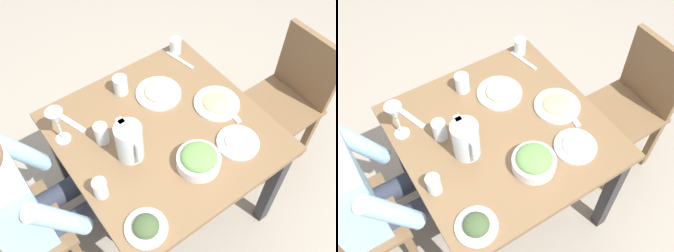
% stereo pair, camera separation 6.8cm
% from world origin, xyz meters
% --- Properties ---
extents(ground_plane, '(8.00, 8.00, 0.00)m').
position_xyz_m(ground_plane, '(0.00, 0.00, 0.00)').
color(ground_plane, gray).
extents(dining_table, '(0.93, 0.93, 0.74)m').
position_xyz_m(dining_table, '(0.00, 0.00, 0.62)').
color(dining_table, brown).
rests_on(dining_table, ground_plane).
extents(chair_far, '(0.40, 0.40, 0.88)m').
position_xyz_m(chair_far, '(0.08, 0.84, 0.50)').
color(chair_far, brown).
rests_on(chair_far, ground_plane).
extents(diner_near, '(0.48, 0.53, 1.18)m').
position_xyz_m(diner_near, '(-0.08, -0.64, 0.65)').
color(diner_near, '#9EC6E0').
rests_on(diner_near, ground_plane).
extents(water_pitcher, '(0.16, 0.12, 0.19)m').
position_xyz_m(water_pitcher, '(0.02, -0.20, 0.83)').
color(water_pitcher, silver).
rests_on(water_pitcher, dining_table).
extents(salad_bowl, '(0.19, 0.19, 0.09)m').
position_xyz_m(salad_bowl, '(0.24, 0.01, 0.78)').
color(salad_bowl, white).
rests_on(salad_bowl, dining_table).
extents(plate_beans, '(0.23, 0.23, 0.04)m').
position_xyz_m(plate_beans, '(-0.20, 0.11, 0.75)').
color(plate_beans, white).
rests_on(plate_beans, dining_table).
extents(plate_yoghurt, '(0.19, 0.19, 0.04)m').
position_xyz_m(plate_yoghurt, '(0.26, 0.23, 0.75)').
color(plate_yoghurt, white).
rests_on(plate_yoghurt, dining_table).
extents(plate_dolmas, '(0.17, 0.17, 0.06)m').
position_xyz_m(plate_dolmas, '(0.35, -0.34, 0.76)').
color(plate_dolmas, white).
rests_on(plate_dolmas, dining_table).
extents(plate_fries, '(0.23, 0.23, 0.04)m').
position_xyz_m(plate_fries, '(0.02, 0.30, 0.75)').
color(plate_fries, white).
rests_on(plate_fries, dining_table).
extents(water_glass_near_left, '(0.06, 0.06, 0.11)m').
position_xyz_m(water_glass_near_left, '(-0.12, -0.26, 0.79)').
color(water_glass_near_left, silver).
rests_on(water_glass_near_left, dining_table).
extents(water_glass_far_left, '(0.07, 0.07, 0.10)m').
position_xyz_m(water_glass_far_left, '(-0.32, -0.03, 0.79)').
color(water_glass_far_left, silver).
rests_on(water_glass_far_left, dining_table).
extents(water_glass_near_right, '(0.06, 0.06, 0.09)m').
position_xyz_m(water_glass_near_right, '(-0.40, 0.37, 0.78)').
color(water_glass_near_right, silver).
rests_on(water_glass_near_right, dining_table).
extents(water_glass_by_pitcher, '(0.06, 0.06, 0.10)m').
position_xyz_m(water_glass_by_pitcher, '(0.11, -0.40, 0.78)').
color(water_glass_by_pitcher, silver).
rests_on(water_glass_by_pitcher, dining_table).
extents(wine_glass, '(0.08, 0.08, 0.20)m').
position_xyz_m(wine_glass, '(-0.23, -0.40, 0.88)').
color(wine_glass, silver).
rests_on(wine_glass, dining_table).
extents(fork_near, '(0.17, 0.08, 0.01)m').
position_xyz_m(fork_near, '(-0.29, -0.33, 0.74)').
color(fork_near, silver).
rests_on(fork_near, dining_table).
extents(knife_near, '(0.19, 0.03, 0.01)m').
position_xyz_m(knife_near, '(0.02, 0.33, 0.74)').
color(knife_near, silver).
rests_on(knife_near, dining_table).
extents(fork_far, '(0.17, 0.05, 0.01)m').
position_xyz_m(fork_far, '(0.09, 0.33, 0.74)').
color(fork_far, silver).
rests_on(fork_far, dining_table).
extents(knife_far, '(0.18, 0.05, 0.01)m').
position_xyz_m(knife_far, '(-0.33, 0.35, 0.74)').
color(knife_far, silver).
rests_on(knife_far, dining_table).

